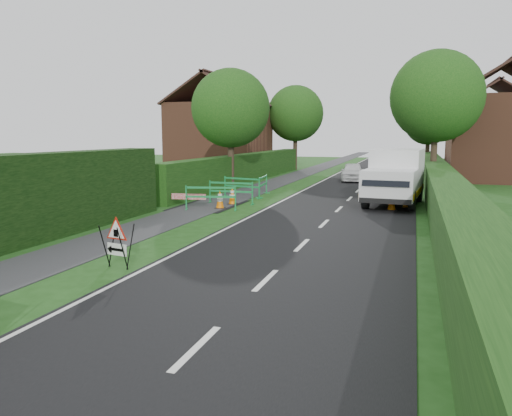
# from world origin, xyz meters

# --- Properties ---
(ground) EXTENTS (120.00, 120.00, 0.00)m
(ground) POSITION_xyz_m (0.00, 0.00, 0.00)
(ground) COLOR #1B4413
(ground) RESTS_ON ground
(road_surface) EXTENTS (6.00, 90.00, 0.02)m
(road_surface) POSITION_xyz_m (2.50, 35.00, 0.00)
(road_surface) COLOR black
(road_surface) RESTS_ON ground
(footpath) EXTENTS (2.00, 90.00, 0.02)m
(footpath) POSITION_xyz_m (-3.00, 35.00, 0.01)
(footpath) COLOR #2D2D30
(footpath) RESTS_ON ground
(hedge_west_far) EXTENTS (1.00, 24.00, 1.80)m
(hedge_west_far) POSITION_xyz_m (-5.00, 22.00, 0.00)
(hedge_west_far) COLOR #14380F
(hedge_west_far) RESTS_ON ground
(hedge_east) EXTENTS (1.20, 50.00, 1.50)m
(hedge_east) POSITION_xyz_m (6.50, 16.00, 0.00)
(hedge_east) COLOR #14380F
(hedge_east) RESTS_ON ground
(house_west) EXTENTS (7.50, 7.40, 7.88)m
(house_west) POSITION_xyz_m (-10.00, 30.00, 2.90)
(house_west) COLOR brown
(house_west) RESTS_ON ground
(house_east_a) EXTENTS (7.50, 7.40, 7.88)m
(house_east_a) POSITION_xyz_m (11.00, 28.00, 2.90)
(house_east_a) COLOR brown
(house_east_a) RESTS_ON ground
(house_east_b) EXTENTS (7.50, 7.40, 7.88)m
(house_east_b) POSITION_xyz_m (12.00, 42.00, 2.90)
(house_east_b) COLOR brown
(house_east_b) RESTS_ON ground
(tree_nw) EXTENTS (4.40, 4.40, 6.70)m
(tree_nw) POSITION_xyz_m (-4.60, 18.00, 4.48)
(tree_nw) COLOR #2D2116
(tree_nw) RESTS_ON ground
(tree_ne) EXTENTS (5.20, 5.20, 7.79)m
(tree_ne) POSITION_xyz_m (6.40, 22.00, 5.17)
(tree_ne) COLOR #2D2116
(tree_ne) RESTS_ON ground
(tree_fw) EXTENTS (4.80, 4.80, 7.24)m
(tree_fw) POSITION_xyz_m (-4.60, 34.00, 4.83)
(tree_fw) COLOR #2D2116
(tree_fw) RESTS_ON ground
(tree_fe) EXTENTS (4.20, 4.20, 6.33)m
(tree_fe) POSITION_xyz_m (6.40, 38.00, 4.22)
(tree_fe) COLOR #2D2116
(tree_fe) RESTS_ON ground
(triangle_sign) EXTENTS (0.81, 0.81, 1.01)m
(triangle_sign) POSITION_xyz_m (-1.01, 0.89, 0.70)
(triangle_sign) COLOR black
(triangle_sign) RESTS_ON ground
(works_van) EXTENTS (2.52, 5.41, 2.39)m
(works_van) POSITION_xyz_m (4.59, 13.77, 1.27)
(works_van) COLOR silver
(works_van) RESTS_ON ground
(traffic_cone_0) EXTENTS (0.38, 0.38, 0.79)m
(traffic_cone_0) POSITION_xyz_m (4.56, 11.92, 0.39)
(traffic_cone_0) COLOR black
(traffic_cone_0) RESTS_ON ground
(traffic_cone_1) EXTENTS (0.38, 0.38, 0.79)m
(traffic_cone_1) POSITION_xyz_m (5.12, 12.86, 0.39)
(traffic_cone_1) COLOR black
(traffic_cone_1) RESTS_ON ground
(traffic_cone_2) EXTENTS (0.38, 0.38, 0.79)m
(traffic_cone_2) POSITION_xyz_m (4.83, 15.21, 0.39)
(traffic_cone_2) COLOR black
(traffic_cone_2) RESTS_ON ground
(traffic_cone_3) EXTENTS (0.38, 0.38, 0.79)m
(traffic_cone_3) POSITION_xyz_m (-2.23, 10.31, 0.39)
(traffic_cone_3) COLOR black
(traffic_cone_3) RESTS_ON ground
(traffic_cone_4) EXTENTS (0.38, 0.38, 0.79)m
(traffic_cone_4) POSITION_xyz_m (-2.16, 11.61, 0.39)
(traffic_cone_4) COLOR black
(traffic_cone_4) RESTS_ON ground
(ped_barrier_0) EXTENTS (2.09, 0.81, 1.00)m
(ped_barrier_0) POSITION_xyz_m (-2.41, 9.76, 0.63)
(ped_barrier_0) COLOR #18853E
(ped_barrier_0) RESTS_ON ground
(ped_barrier_1) EXTENTS (2.06, 0.37, 1.00)m
(ped_barrier_1) POSITION_xyz_m (-2.31, 11.82, 0.63)
(ped_barrier_1) COLOR #18853E
(ped_barrier_1) RESTS_ON ground
(ped_barrier_2) EXTENTS (2.08, 0.85, 1.00)m
(ped_barrier_2) POSITION_xyz_m (-2.57, 14.03, 0.63)
(ped_barrier_2) COLOR #18853E
(ped_barrier_2) RESTS_ON ground
(ped_barrier_3) EXTENTS (0.58, 2.09, 1.00)m
(ped_barrier_3) POSITION_xyz_m (-1.82, 15.13, 0.63)
(ped_barrier_3) COLOR #18853E
(ped_barrier_3) RESTS_ON ground
(redwhite_plank) EXTENTS (1.49, 0.23, 0.25)m
(redwhite_plank) POSITION_xyz_m (-3.64, 10.30, 0.00)
(redwhite_plank) COLOR red
(redwhite_plank) RESTS_ON ground
(hatchback_car) EXTENTS (1.82, 3.69, 1.21)m
(hatchback_car) POSITION_xyz_m (1.51, 24.39, 0.61)
(hatchback_car) COLOR white
(hatchback_car) RESTS_ON ground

